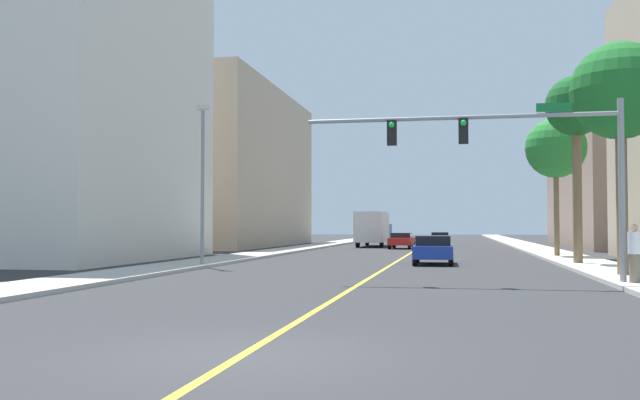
# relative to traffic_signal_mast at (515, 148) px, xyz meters

# --- Properties ---
(ground) EXTENTS (192.00, 192.00, 0.00)m
(ground) POSITION_rel_traffic_signal_mast_xyz_m (-5.01, 28.61, -4.42)
(ground) COLOR #2D2D30
(sidewalk_left) EXTENTS (2.87, 168.00, 0.15)m
(sidewalk_left) POSITION_rel_traffic_signal_mast_xyz_m (-14.29, 28.61, -4.34)
(sidewalk_left) COLOR #B2ADA3
(sidewalk_left) RESTS_ON ground
(sidewalk_right) EXTENTS (2.87, 168.00, 0.15)m
(sidewalk_right) POSITION_rel_traffic_signal_mast_xyz_m (4.28, 28.61, -4.34)
(sidewalk_right) COLOR beige
(sidewalk_right) RESTS_ON ground
(lane_marking_center) EXTENTS (0.16, 144.00, 0.01)m
(lane_marking_center) POSITION_rel_traffic_signal_mast_xyz_m (-5.01, 28.61, -4.41)
(lane_marking_center) COLOR yellow
(lane_marking_center) RESTS_ON ground
(building_left_near) EXTENTS (15.82, 16.86, 17.92)m
(building_left_near) POSITION_rel_traffic_signal_mast_xyz_m (-25.66, 12.20, 4.54)
(building_left_near) COLOR silver
(building_left_near) RESTS_ON ground
(building_left_far) EXTENTS (16.00, 26.92, 14.49)m
(building_left_far) POSITION_rel_traffic_signal_mast_xyz_m (-25.76, 39.32, 2.83)
(building_left_far) COLOR tan
(building_left_far) RESTS_ON ground
(traffic_signal_mast) EXTENTS (10.20, 0.36, 5.80)m
(traffic_signal_mast) POSITION_rel_traffic_signal_mast_xyz_m (0.00, 0.00, 0.00)
(traffic_signal_mast) COLOR gray
(traffic_signal_mast) RESTS_ON sidewalk_right
(street_lamp) EXTENTS (0.56, 0.28, 7.32)m
(street_lamp) POSITION_rel_traffic_signal_mast_xyz_m (-13.36, 7.03, -0.19)
(street_lamp) COLOR gray
(street_lamp) RESTS_ON sidewalk_left
(palm_near) EXTENTS (3.53, 3.53, 8.41)m
(palm_near) POSITION_rel_traffic_signal_mast_xyz_m (3.97, 3.34, 2.30)
(palm_near) COLOR brown
(palm_near) RESTS_ON sidewalk_right
(palm_mid) EXTENTS (2.88, 2.88, 8.92)m
(palm_mid) POSITION_rel_traffic_signal_mast_xyz_m (3.76, 11.36, 3.01)
(palm_mid) COLOR brown
(palm_mid) RESTS_ON sidewalk_right
(palm_far) EXTENTS (3.53, 3.53, 8.09)m
(palm_far) POSITION_rel_traffic_signal_mast_xyz_m (3.89, 19.39, 2.01)
(palm_far) COLOR brown
(palm_far) RESTS_ON sidewalk_right
(car_red) EXTENTS (1.97, 4.22, 1.31)m
(car_red) POSITION_rel_traffic_signal_mast_xyz_m (-6.32, 34.34, -3.72)
(car_red) COLOR red
(car_red) RESTS_ON ground
(car_blue) EXTENTS (1.96, 4.22, 1.41)m
(car_blue) POSITION_rel_traffic_signal_mast_xyz_m (-3.01, 11.38, -3.68)
(car_blue) COLOR #1E389E
(car_blue) RESTS_ON ground
(car_gray) EXTENTS (1.77, 4.30, 1.30)m
(car_gray) POSITION_rel_traffic_signal_mast_xyz_m (-3.34, 40.88, -3.72)
(car_gray) COLOR slate
(car_gray) RESTS_ON ground
(delivery_truck) EXTENTS (2.51, 8.85, 3.11)m
(delivery_truck) POSITION_rel_traffic_signal_mast_xyz_m (-9.26, 39.43, -2.76)
(delivery_truck) COLOR #194799
(delivery_truck) RESTS_ON ground
(pedestrian) EXTENTS (0.38, 0.38, 1.81)m
(pedestrian) POSITION_rel_traffic_signal_mast_xyz_m (3.51, -0.33, -3.36)
(pedestrian) COLOR #726651
(pedestrian) RESTS_ON sidewalk_right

